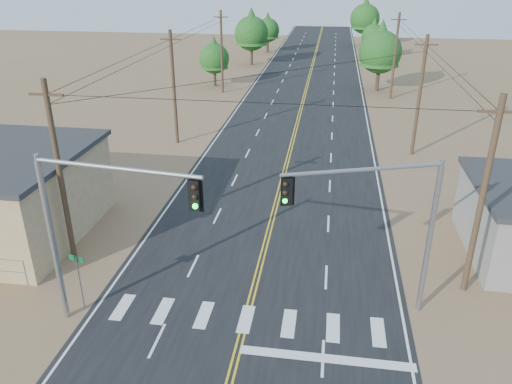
# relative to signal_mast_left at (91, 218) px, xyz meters

# --- Properties ---
(road) EXTENTS (15.00, 200.00, 0.02)m
(road) POSITION_rel_signal_mast_left_xyz_m (6.20, 23.28, -5.48)
(road) COLOR black
(road) RESTS_ON ground
(utility_pole_left_near) EXTENTS (1.80, 0.30, 10.00)m
(utility_pole_left_near) POSITION_rel_signal_mast_left_xyz_m (-4.30, 5.28, -0.37)
(utility_pole_left_near) COLOR #4C3826
(utility_pole_left_near) RESTS_ON ground
(utility_pole_left_mid) EXTENTS (1.80, 0.30, 10.00)m
(utility_pole_left_mid) POSITION_rel_signal_mast_left_xyz_m (-4.30, 25.28, -0.37)
(utility_pole_left_mid) COLOR #4C3826
(utility_pole_left_mid) RESTS_ON ground
(utility_pole_left_far) EXTENTS (1.80, 0.30, 10.00)m
(utility_pole_left_far) POSITION_rel_signal_mast_left_xyz_m (-4.30, 45.28, -0.37)
(utility_pole_left_far) COLOR #4C3826
(utility_pole_left_far) RESTS_ON ground
(utility_pole_right_near) EXTENTS (1.80, 0.30, 10.00)m
(utility_pole_right_near) POSITION_rel_signal_mast_left_xyz_m (16.70, 5.28, -0.37)
(utility_pole_right_near) COLOR #4C3826
(utility_pole_right_near) RESTS_ON ground
(utility_pole_right_mid) EXTENTS (1.80, 0.30, 10.00)m
(utility_pole_right_mid) POSITION_rel_signal_mast_left_xyz_m (16.70, 25.28, -0.37)
(utility_pole_right_mid) COLOR #4C3826
(utility_pole_right_mid) RESTS_ON ground
(utility_pole_right_far) EXTENTS (1.80, 0.30, 10.00)m
(utility_pole_right_far) POSITION_rel_signal_mast_left_xyz_m (16.70, 45.28, -0.37)
(utility_pole_right_far) COLOR #4C3826
(utility_pole_right_far) RESTS_ON ground
(signal_mast_left) EXTENTS (7.22, 1.26, 8.05)m
(signal_mast_left) POSITION_rel_signal_mast_left_xyz_m (0.00, 0.00, 0.00)
(signal_mast_left) COLOR gray
(signal_mast_left) RESTS_ON ground
(signal_mast_right) EXTENTS (6.69, 2.56, 7.63)m
(signal_mast_right) POSITION_rel_signal_mast_left_xyz_m (12.25, 2.60, -0.28)
(signal_mast_right) COLOR gray
(signal_mast_right) RESTS_ON ground
(street_sign) EXTENTS (0.84, 0.25, 2.88)m
(street_sign) POSITION_rel_signal_mast_left_xyz_m (-1.60, 1.00, -3.56)
(street_sign) COLOR gray
(street_sign) RESTS_ON ground
(tree_left_near) EXTENTS (3.98, 3.98, 6.63)m
(tree_left_near) POSITION_rel_signal_mast_left_xyz_m (-6.11, 48.79, -1.44)
(tree_left_near) COLOR #3F2D1E
(tree_left_near) RESTS_ON ground
(tree_left_mid) EXTENTS (5.39, 5.39, 8.98)m
(tree_left_mid) POSITION_rel_signal_mast_left_xyz_m (-3.69, 64.97, 0.01)
(tree_left_mid) COLOR #3F2D1E
(tree_left_mid) RESTS_ON ground
(tree_left_far) EXTENTS (4.33, 4.33, 7.21)m
(tree_left_far) POSITION_rel_signal_mast_left_xyz_m (-2.80, 78.31, -1.09)
(tree_left_far) COLOR #3F2D1E
(tree_left_far) RESTS_ON ground
(tree_right_near) EXTENTS (5.36, 5.36, 8.93)m
(tree_right_near) POSITION_rel_signal_mast_left_xyz_m (15.32, 49.26, -0.03)
(tree_right_near) COLOR #3F2D1E
(tree_right_near) RESTS_ON ground
(tree_right_mid) EXTENTS (4.06, 4.06, 6.77)m
(tree_right_mid) POSITION_rel_signal_mast_left_xyz_m (16.14, 74.46, -1.35)
(tree_right_mid) COLOR #3F2D1E
(tree_right_mid) RESTS_ON ground
(tree_right_far) EXTENTS (5.73, 5.73, 9.56)m
(tree_right_far) POSITION_rel_signal_mast_left_xyz_m (15.20, 88.59, 0.35)
(tree_right_far) COLOR #3F2D1E
(tree_right_far) RESTS_ON ground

